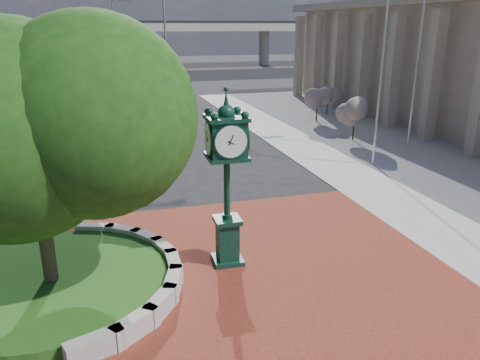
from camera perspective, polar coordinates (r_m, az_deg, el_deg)
name	(u,v)px	position (r m, az deg, el deg)	size (l,w,h in m)	color
ground	(235,266)	(13.94, -0.60, -10.47)	(200.00, 200.00, 0.00)	black
plaza	(245,283)	(13.09, 0.61, -12.41)	(12.00, 12.00, 0.04)	maroon
sidewalk	(454,147)	(29.84, 24.65, 3.65)	(20.00, 50.00, 0.04)	#9E9B93
planter_wall	(141,271)	(13.43, -12.01, -10.79)	(2.96, 6.77, 0.54)	#9E9B93
grass_bed	(53,285)	(13.56, -21.88, -11.84)	(6.10, 6.10, 0.40)	#1F4C15
overpass	(117,27)	(81.83, -14.81, 17.59)	(90.00, 12.00, 7.50)	#9E9B93
tree_planter	(34,156)	(12.26, -23.81, 2.65)	(5.20, 5.20, 6.33)	#38281C
tree_street	(90,87)	(29.98, -17.83, 10.79)	(4.40, 4.40, 5.45)	#38281C
post_clock	(227,173)	(13.04, -1.61, 0.88)	(1.09, 1.09, 5.10)	black
parked_car	(134,84)	(53.27, -12.82, 11.38)	(1.69, 4.20, 1.43)	#630E10
flagpole_a	(382,68)	(23.78, 16.89, 12.91)	(1.41, 0.55, 9.35)	silver
flagpole_b	(419,51)	(27.65, 20.95, 14.47)	(1.66, 0.19, 10.58)	silver
street_lamp_near	(168,44)	(37.77, -8.72, 16.09)	(2.06, 0.43, 9.20)	slate
street_lamp_far	(117,38)	(53.91, -14.74, 16.35)	(2.06, 0.60, 9.26)	slate
shrub_near	(354,114)	(29.45, 13.78, 7.76)	(1.20, 1.20, 2.20)	#38281C
shrub_mid	(317,100)	(34.98, 9.39, 9.63)	(1.20, 1.20, 2.20)	#38281C
shrub_far	(328,94)	(37.98, 10.65, 10.24)	(1.20, 1.20, 2.20)	#38281C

